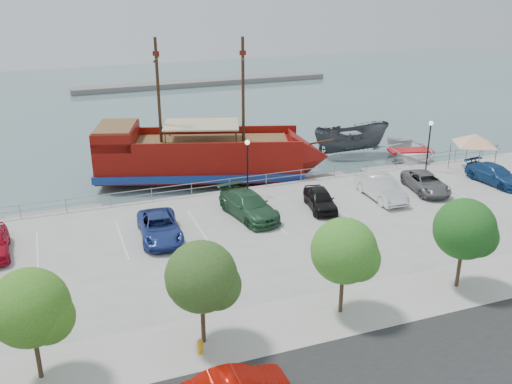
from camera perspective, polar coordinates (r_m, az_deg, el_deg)
name	(u,v)px	position (r m, az deg, el deg)	size (l,w,h in m)	color
ground	(281,243)	(37.87, 2.48, -5.08)	(160.00, 160.00, 0.00)	#4C6C6B
street	(432,384)	(25.67, 17.16, -17.85)	(100.00, 8.00, 0.04)	black
sidewalk	(358,308)	(29.61, 10.15, -11.33)	(100.00, 4.00, 0.05)	#A49F96
seawall_railing	(242,182)	(43.95, -1.41, 0.96)	(50.00, 0.06, 1.00)	gray
far_shore	(204,83)	(90.79, -5.24, 10.83)	(40.00, 3.00, 0.80)	slate
pirate_ship	(217,157)	(48.24, -3.92, 3.50)	(20.16, 10.90, 12.49)	maroon
patrol_boat	(351,141)	(55.77, 9.49, 5.03)	(2.81, 7.48, 2.89)	#43474D
speedboat	(410,154)	(55.18, 15.16, 3.71)	(5.60, 7.84, 1.62)	silver
dock_west	(55,217)	(43.68, -19.42, -2.34)	(6.69, 1.91, 0.38)	gray
dock_mid	(313,182)	(48.10, 5.73, 0.99)	(6.67, 1.91, 0.38)	gray
dock_east	(401,170)	(52.31, 14.31, 2.12)	(7.07, 2.02, 0.40)	gray
canopy_tent	(476,134)	(50.94, 21.12, 5.45)	(5.47, 5.47, 3.59)	slate
fire_hydrant	(200,346)	(26.04, -5.61, -15.09)	(0.26, 0.26, 0.76)	orange
lamp_post_mid	(247,158)	(42.00, -0.86, 3.46)	(0.36, 0.36, 4.28)	black
lamp_post_right	(429,137)	(49.47, 16.96, 5.30)	(0.36, 0.36, 4.28)	black
tree_b	(34,310)	(24.60, -21.31, -10.94)	(3.30, 3.20, 5.00)	#473321
tree_c	(205,279)	(25.16, -5.12, -8.64)	(3.30, 3.20, 5.00)	#473321
tree_d	(347,253)	(27.54, 9.12, -6.03)	(3.30, 3.20, 5.00)	#473321
tree_e	(468,231)	(31.34, 20.40, -3.67)	(3.30, 3.20, 5.00)	#473321
parked_car_c	(160,227)	(36.38, -9.61, -3.50)	(2.45, 5.31, 1.47)	navy
parked_car_d	(249,205)	(38.93, -0.73, -1.33)	(2.32, 5.70, 1.65)	#2A5436
parked_car_e	(320,199)	(40.50, 6.43, -0.70)	(1.72, 4.28, 1.46)	black
parked_car_f	(381,188)	(43.01, 12.41, 0.42)	(1.77, 5.08, 1.67)	silver
parked_car_g	(426,183)	(45.37, 16.63, 0.91)	(2.28, 4.94, 1.37)	slate
parked_car_h	(495,174)	(48.89, 22.77, 1.63)	(2.04, 5.02, 1.46)	navy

